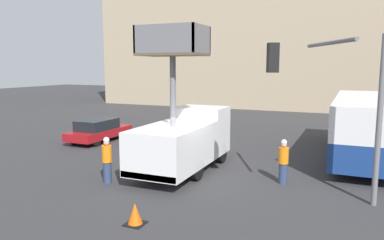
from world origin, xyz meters
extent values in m
plane|color=#333335|center=(0.00, 0.00, 0.00)|extent=(120.00, 120.00, 0.00)
cube|color=tan|center=(0.00, 29.74, 9.21)|extent=(44.00, 10.00, 18.43)
cube|color=white|center=(-0.49, 3.09, 1.51)|extent=(2.32, 1.81, 2.17)
cube|color=white|center=(-0.49, 0.08, 1.28)|extent=(2.32, 4.22, 1.69)
cube|color=red|center=(-0.49, -1.98, 0.58)|extent=(2.27, 0.10, 0.24)
cylinder|color=black|center=(-1.50, 3.09, 0.48)|extent=(0.30, 0.95, 0.95)
cylinder|color=black|center=(0.52, 3.09, 0.48)|extent=(0.30, 0.95, 0.95)
cylinder|color=black|center=(-1.50, 0.08, 0.48)|extent=(0.30, 0.95, 0.95)
cylinder|color=black|center=(0.52, 0.08, 0.48)|extent=(0.30, 0.95, 0.95)
cylinder|color=slate|center=(-0.49, 0.08, 3.52)|extent=(0.24, 0.24, 2.79)
cube|color=brown|center=(-0.49, 0.08, 4.96)|extent=(2.52, 1.71, 0.10)
cube|color=slate|center=(-1.71, 0.08, 5.53)|extent=(0.08, 1.71, 1.05)
cube|color=slate|center=(0.73, 0.08, 5.53)|extent=(0.08, 1.71, 1.05)
cube|color=slate|center=(-0.49, 0.90, 5.53)|extent=(2.52, 0.08, 1.05)
cube|color=slate|center=(-0.49, -0.74, 5.53)|extent=(2.52, 0.08, 1.05)
cube|color=navy|center=(6.58, 6.90, 1.00)|extent=(2.56, 10.47, 1.17)
cube|color=silver|center=(6.58, 6.90, 2.29)|extent=(2.56, 10.47, 1.42)
cube|color=black|center=(6.58, 6.90, 2.08)|extent=(2.58, 10.05, 0.63)
cylinder|color=black|center=(5.45, 10.15, 0.49)|extent=(0.30, 0.97, 0.97)
cylinder|color=black|center=(7.71, 10.15, 0.49)|extent=(0.30, 0.97, 0.97)
cylinder|color=black|center=(5.45, 3.65, 0.49)|extent=(0.30, 0.97, 0.97)
cylinder|color=slate|center=(6.90, -0.10, 2.76)|extent=(0.18, 0.18, 5.52)
cylinder|color=slate|center=(5.34, -0.87, 5.22)|extent=(1.65, 3.18, 0.13)
cube|color=black|center=(3.78, -1.64, 4.77)|extent=(0.43, 0.43, 0.90)
sphere|color=red|center=(3.78, -1.64, 5.02)|extent=(0.20, 0.20, 0.20)
cylinder|color=navy|center=(-2.52, -1.61, 0.41)|extent=(0.32, 0.32, 0.83)
cylinder|color=orange|center=(-2.52, -1.61, 1.16)|extent=(0.38, 0.38, 0.66)
sphere|color=tan|center=(-2.52, -1.61, 1.60)|extent=(0.22, 0.22, 0.22)
sphere|color=white|center=(-2.52, -1.61, 1.70)|extent=(0.24, 0.24, 0.24)
cylinder|color=navy|center=(3.76, 1.04, 0.40)|extent=(0.32, 0.32, 0.79)
cylinder|color=orange|center=(3.76, 1.04, 1.11)|extent=(0.38, 0.38, 0.63)
sphere|color=tan|center=(3.76, 1.04, 1.53)|extent=(0.21, 0.21, 0.21)
sphere|color=white|center=(3.76, 1.04, 1.63)|extent=(0.23, 0.23, 0.23)
cube|color=black|center=(0.54, -4.51, 0.01)|extent=(0.55, 0.55, 0.03)
cone|color=#F25B0F|center=(0.54, -4.51, 0.32)|extent=(0.44, 0.44, 0.63)
cube|color=maroon|center=(-7.94, 5.05, 0.51)|extent=(1.81, 4.43, 0.47)
cube|color=black|center=(-7.94, 4.83, 1.05)|extent=(1.60, 2.44, 0.61)
cylinder|color=black|center=(-8.73, 6.42, 0.32)|extent=(0.22, 0.64, 0.64)
cylinder|color=black|center=(-7.16, 6.42, 0.32)|extent=(0.22, 0.64, 0.64)
cylinder|color=black|center=(-8.73, 3.68, 0.32)|extent=(0.22, 0.64, 0.64)
cylinder|color=black|center=(-7.16, 3.68, 0.32)|extent=(0.22, 0.64, 0.64)
camera|label=1|loc=(6.11, -13.24, 4.51)|focal=35.00mm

